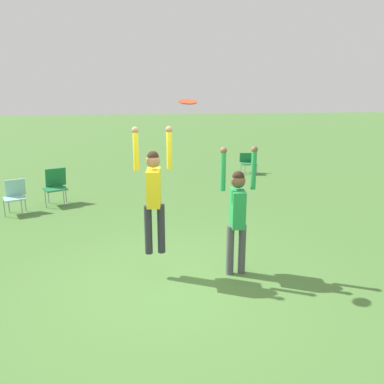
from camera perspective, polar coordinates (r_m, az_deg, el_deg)
The scene contains 7 objects.
ground_plane at distance 5.90m, azimuth -2.93°, elevation -13.94°, with size 120.00×120.00×0.00m, color #4C7A38.
person_jumping at distance 5.73m, azimuth -5.85°, elevation 0.47°, with size 0.60×0.48×1.99m.
person_defending at distance 5.88m, azimuth 6.92°, elevation -2.59°, with size 0.59×0.47×2.07m.
frisbee at distance 5.50m, azimuth -0.65°, elevation 13.60°, with size 0.27×0.26×0.08m.
camping_chair_0 at distance 10.14m, azimuth -25.40°, elevation -0.27°, with size 0.59×0.63×0.84m.
camping_chair_1 at distance 14.24m, azimuth 8.55°, elevation 4.62°, with size 0.64×0.68×0.76m.
camping_chair_2 at distance 10.59m, azimuth -20.09°, elevation 1.17°, with size 0.70×0.76×0.95m.
Camera 1 is at (-0.79, -5.14, 2.78)m, focal length 35.00 mm.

